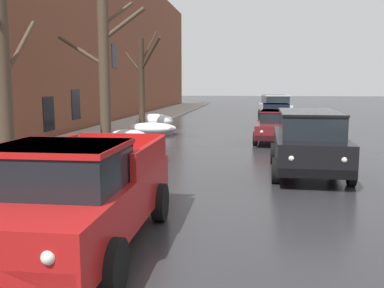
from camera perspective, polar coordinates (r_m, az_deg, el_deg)
The scene contains 15 objects.
left_sidewalk_slab at distance 19.18m, azimuth -15.32°, elevation 0.04°, with size 3.35×80.00×0.14m, color #A8A399.
brick_townhouse_facade at distance 20.25m, azimuth -21.85°, elevation 16.58°, with size 0.63×80.00×11.69m.
snow_bank_near_corner_left at distance 22.82m, azimuth -5.37°, elevation 2.06°, with size 2.59×1.43×0.60m.
snow_bank_mid_block_left at distance 19.23m, azimuth -8.42°, elevation 0.97°, with size 1.76×1.25×0.62m.
snow_bank_along_right_kerb at distance 25.86m, azimuth -5.03°, elevation 3.01°, with size 2.22×1.23×0.85m.
snow_bank_far_right_pile at distance 26.55m, azimuth 16.17°, elevation 2.76°, with size 1.93×1.35×0.77m.
bare_tree_second_along_sidewalk at distance 11.47m, azimuth -23.57°, elevation 9.37°, with size 2.52×3.67×5.93m.
bare_tree_mid_block at distance 18.16m, azimuth -11.45°, elevation 11.02°, with size 3.66×1.86×7.00m.
bare_tree_far_down_block at distance 23.77m, azimuth -6.59°, elevation 8.17°, with size 2.52×2.74×5.58m.
pickup_truck_red_approaching_near_lane at distance 6.99m, azimuth -14.88°, elevation -6.51°, with size 2.25×5.01×1.76m.
suv_black_parked_kerbside_close at distance 13.03m, azimuth 15.06°, elevation 0.56°, with size 2.20×4.84×1.82m.
sedan_maroon_parked_kerbside_mid at distance 19.89m, azimuth 11.17°, elevation 2.43°, with size 2.18×4.51×1.42m.
sedan_darkblue_parked_far_down_block at distance 26.65m, azimuth 10.96°, elevation 3.77°, with size 2.03×4.14×1.42m.
suv_white_queued_behind_truck at distance 32.46m, azimuth 10.85°, elevation 4.90°, with size 2.40×4.65×1.82m.
sedan_silver_at_far_intersection at distance 38.67m, azimuth 10.47°, elevation 5.00°, with size 1.91×3.95×1.42m.
Camera 1 is at (0.72, 0.55, 2.58)m, focal length 40.51 mm.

